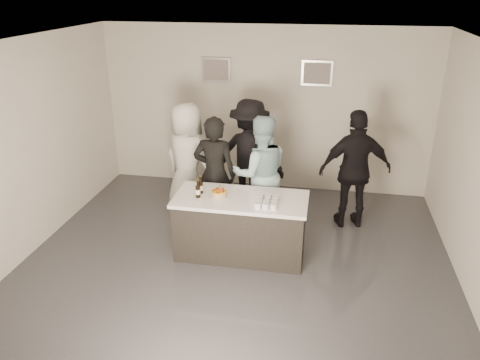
{
  "coord_description": "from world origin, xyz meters",
  "views": [
    {
      "loc": [
        1.08,
        -5.32,
        3.68
      ],
      "look_at": [
        0.0,
        0.5,
        1.15
      ],
      "focal_mm": 35.0,
      "sensor_mm": 36.0,
      "label": 1
    }
  ],
  "objects_px": {
    "cake": "(219,194)",
    "person_guest_back": "(249,154)",
    "person_guest_left": "(187,160)",
    "beer_bottle_a": "(201,185)",
    "bar_counter": "(241,226)",
    "person_main_black": "(215,174)",
    "person_guest_right": "(355,170)",
    "beer_bottle_b": "(198,189)",
    "person_main_blue": "(260,174)"
  },
  "relations": [
    {
      "from": "person_main_black",
      "to": "person_guest_right",
      "type": "bearing_deg",
      "value": -165.29
    },
    {
      "from": "bar_counter",
      "to": "person_guest_back",
      "type": "relative_size",
      "value": 0.98
    },
    {
      "from": "cake",
      "to": "person_guest_right",
      "type": "xyz_separation_m",
      "value": [
        1.9,
        1.21,
        0.02
      ]
    },
    {
      "from": "cake",
      "to": "person_main_blue",
      "type": "distance_m",
      "value": 0.98
    },
    {
      "from": "person_guest_right",
      "to": "person_guest_back",
      "type": "distance_m",
      "value": 1.8
    },
    {
      "from": "person_guest_right",
      "to": "bar_counter",
      "type": "bearing_deg",
      "value": 23.92
    },
    {
      "from": "beer_bottle_b",
      "to": "person_guest_right",
      "type": "relative_size",
      "value": 0.14
    },
    {
      "from": "bar_counter",
      "to": "beer_bottle_b",
      "type": "xyz_separation_m",
      "value": [
        -0.59,
        -0.1,
        0.58
      ]
    },
    {
      "from": "person_main_black",
      "to": "person_guest_left",
      "type": "bearing_deg",
      "value": -36.82
    },
    {
      "from": "cake",
      "to": "bar_counter",
      "type": "bearing_deg",
      "value": 2.87
    },
    {
      "from": "bar_counter",
      "to": "cake",
      "type": "xyz_separation_m",
      "value": [
        -0.31,
        -0.02,
        0.49
      ]
    },
    {
      "from": "cake",
      "to": "person_main_black",
      "type": "relative_size",
      "value": 0.12
    },
    {
      "from": "person_main_blue",
      "to": "cake",
      "type": "bearing_deg",
      "value": 44.75
    },
    {
      "from": "beer_bottle_a",
      "to": "person_guest_right",
      "type": "xyz_separation_m",
      "value": [
        2.18,
        1.16,
        -0.07
      ]
    },
    {
      "from": "person_guest_left",
      "to": "person_guest_right",
      "type": "distance_m",
      "value": 2.71
    },
    {
      "from": "person_guest_back",
      "to": "cake",
      "type": "bearing_deg",
      "value": 99.85
    },
    {
      "from": "cake",
      "to": "beer_bottle_a",
      "type": "relative_size",
      "value": 0.83
    },
    {
      "from": "person_main_blue",
      "to": "person_guest_right",
      "type": "xyz_separation_m",
      "value": [
        1.45,
        0.34,
        0.03
      ]
    },
    {
      "from": "beer_bottle_a",
      "to": "person_guest_back",
      "type": "bearing_deg",
      "value": 74.74
    },
    {
      "from": "beer_bottle_b",
      "to": "person_main_black",
      "type": "xyz_separation_m",
      "value": [
        0.05,
        0.81,
        -0.11
      ]
    },
    {
      "from": "person_guest_left",
      "to": "beer_bottle_a",
      "type": "bearing_deg",
      "value": 140.85
    },
    {
      "from": "person_guest_right",
      "to": "person_main_blue",
      "type": "bearing_deg",
      "value": 0.44
    },
    {
      "from": "person_guest_left",
      "to": "beer_bottle_b",
      "type": "bearing_deg",
      "value": 138.3
    },
    {
      "from": "person_main_black",
      "to": "person_guest_left",
      "type": "height_order",
      "value": "person_guest_left"
    },
    {
      "from": "beer_bottle_b",
      "to": "cake",
      "type": "bearing_deg",
      "value": 16.21
    },
    {
      "from": "beer_bottle_a",
      "to": "person_guest_left",
      "type": "height_order",
      "value": "person_guest_left"
    },
    {
      "from": "beer_bottle_a",
      "to": "person_guest_left",
      "type": "bearing_deg",
      "value": 115.12
    },
    {
      "from": "cake",
      "to": "person_guest_right",
      "type": "height_order",
      "value": "person_guest_right"
    },
    {
      "from": "person_guest_left",
      "to": "bar_counter",
      "type": "bearing_deg",
      "value": 159.19
    },
    {
      "from": "cake",
      "to": "person_main_blue",
      "type": "xyz_separation_m",
      "value": [
        0.46,
        0.87,
        -0.01
      ]
    },
    {
      "from": "person_main_black",
      "to": "person_guest_left",
      "type": "xyz_separation_m",
      "value": [
        -0.58,
        0.47,
        0.03
      ]
    },
    {
      "from": "beer_bottle_a",
      "to": "person_guest_back",
      "type": "relative_size",
      "value": 0.14
    },
    {
      "from": "cake",
      "to": "person_guest_back",
      "type": "xyz_separation_m",
      "value": [
        0.16,
        1.65,
        0.01
      ]
    },
    {
      "from": "person_main_black",
      "to": "person_guest_back",
      "type": "height_order",
      "value": "person_guest_back"
    },
    {
      "from": "beer_bottle_a",
      "to": "person_main_blue",
      "type": "height_order",
      "value": "person_main_blue"
    },
    {
      "from": "person_guest_right",
      "to": "person_guest_back",
      "type": "relative_size",
      "value": 1.01
    },
    {
      "from": "bar_counter",
      "to": "person_main_black",
      "type": "xyz_separation_m",
      "value": [
        -0.54,
        0.72,
        0.47
      ]
    },
    {
      "from": "beer_bottle_a",
      "to": "beer_bottle_b",
      "type": "height_order",
      "value": "same"
    },
    {
      "from": "cake",
      "to": "beer_bottle_b",
      "type": "relative_size",
      "value": 0.83
    },
    {
      "from": "cake",
      "to": "person_main_black",
      "type": "bearing_deg",
      "value": 107.7
    },
    {
      "from": "person_main_black",
      "to": "cake",
      "type": "bearing_deg",
      "value": 109.72
    },
    {
      "from": "cake",
      "to": "person_guest_left",
      "type": "bearing_deg",
      "value": 124.14
    },
    {
      "from": "person_main_black",
      "to": "person_guest_back",
      "type": "distance_m",
      "value": 1.0
    },
    {
      "from": "person_main_black",
      "to": "person_main_blue",
      "type": "height_order",
      "value": "person_main_blue"
    },
    {
      "from": "bar_counter",
      "to": "person_guest_left",
      "type": "relative_size",
      "value": 0.98
    },
    {
      "from": "beer_bottle_b",
      "to": "person_main_blue",
      "type": "distance_m",
      "value": 1.21
    },
    {
      "from": "bar_counter",
      "to": "beer_bottle_b",
      "type": "bearing_deg",
      "value": -170.64
    },
    {
      "from": "person_guest_left",
      "to": "person_guest_back",
      "type": "height_order",
      "value": "person_guest_left"
    },
    {
      "from": "beer_bottle_b",
      "to": "person_guest_left",
      "type": "relative_size",
      "value": 0.14
    },
    {
      "from": "person_main_black",
      "to": "person_main_blue",
      "type": "relative_size",
      "value": 1.0
    }
  ]
}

